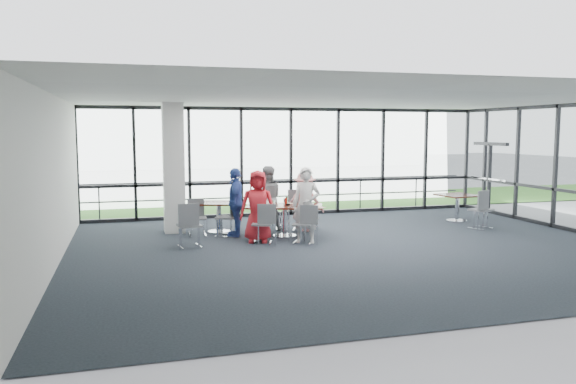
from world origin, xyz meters
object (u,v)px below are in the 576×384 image
object	(u,v)px
diner_near_left	(258,206)
chair_main_end	(226,217)
diner_end	(236,202)
chair_spare_la	(190,226)
chair_main_nl	(262,224)
chair_spare_lb	(198,218)
side_table_right	(457,198)
main_table	(285,211)
diner_far_left	(267,198)
diner_far_right	(305,202)
chair_main_nr	(303,224)
chair_main_fl	(268,211)
structural_column	(174,168)
side_table_left	(219,207)
chair_main_fr	(302,211)
diner_near_right	(306,205)
chair_spare_r	(481,210)

from	to	relation	value
diner_near_left	chair_main_end	distance (m)	1.11
diner_end	chair_spare_la	size ratio (longest dim) A/B	1.71
chair_main_nl	chair_spare_lb	xyz separation A→B (m)	(-1.28, 1.30, -0.01)
chair_main_nl	side_table_right	bearing A→B (deg)	33.61
diner_near_left	main_table	bearing A→B (deg)	47.47
diner_end	chair_spare_lb	bearing A→B (deg)	-91.41
diner_far_left	chair_spare_lb	world-z (taller)	diner_far_left
main_table	side_table_right	bearing A→B (deg)	28.35
diner_far_right	chair_spare_la	size ratio (longest dim) A/B	1.56
chair_main_nr	chair_spare_la	xyz separation A→B (m)	(-2.49, 0.26, 0.05)
chair_spare_la	diner_far_left	bearing A→B (deg)	27.38
chair_main_fl	chair_main_end	xyz separation A→B (m)	(-1.19, -0.61, -0.03)
main_table	chair_main_nl	xyz separation A→B (m)	(-0.72, -0.69, -0.17)
structural_column	chair_main_fl	size ratio (longest dim) A/B	3.27
side_table_left	side_table_right	bearing A→B (deg)	-1.18
chair_main_nl	chair_spare_lb	bearing A→B (deg)	153.71
diner_near_left	chair_main_nl	distance (m)	0.43
chair_main_fr	structural_column	bearing A→B (deg)	10.93
chair_main_fr	chair_spare_la	size ratio (longest dim) A/B	1.03
side_table_right	chair_main_fl	distance (m)	5.39
diner_near_left	chair_spare_la	bearing A→B (deg)	-158.16
chair_main_end	chair_spare_lb	distance (m)	0.70
chair_main_fr	main_table	bearing A→B (deg)	68.10
diner_far_right	chair_main_fl	size ratio (longest dim) A/B	1.53
diner_far_left	diner_far_right	distance (m)	0.96
diner_near_right	chair_spare_r	size ratio (longest dim) A/B	1.73
diner_end	diner_near_right	bearing A→B (deg)	64.73
side_table_right	diner_end	distance (m)	6.38
side_table_left	diner_end	size ratio (longest dim) A/B	0.62
side_table_left	diner_far_left	distance (m)	1.24
chair_main_fl	chair_main_fr	xyz separation A→B (m)	(0.81, -0.32, 0.00)
diner_end	chair_spare_la	xyz separation A→B (m)	(-1.21, -1.01, -0.34)
side_table_right	diner_near_left	bearing A→B (deg)	-167.49
main_table	chair_main_end	distance (m)	1.40
diner_far_left	chair_spare_r	xyz separation A→B (m)	(5.34, -1.32, -0.32)
chair_main_nr	diner_end	bearing A→B (deg)	164.57
diner_far_right	chair_spare_r	bearing A→B (deg)	-167.38
diner_far_right	chair_spare_r	xyz separation A→B (m)	(4.46, -0.94, -0.25)
chair_main_nl	chair_main_end	world-z (taller)	chair_main_end
diner_near_left	chair_main_fr	xyz separation A→B (m)	(1.43, 1.18, -0.32)
chair_main_fl	chair_spare_la	xyz separation A→B (m)	(-2.18, -1.69, -0.01)
side_table_left	chair_main_nl	size ratio (longest dim) A/B	1.14
structural_column	main_table	xyz separation A→B (m)	(2.48, -1.29, -0.99)
diner_near_right	chair_main_fr	world-z (taller)	diner_near_right
main_table	chair_spare_lb	distance (m)	2.10
side_table_left	chair_main_fr	size ratio (longest dim) A/B	1.02
chair_main_fr	chair_spare_r	xyz separation A→B (m)	(4.47, -1.11, 0.00)
main_table	chair_spare_r	size ratio (longest dim) A/B	2.02
side_table_right	chair_spare_la	world-z (taller)	chair_spare_la
diner_near_left	chair_main_fr	bearing A→B (deg)	54.70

